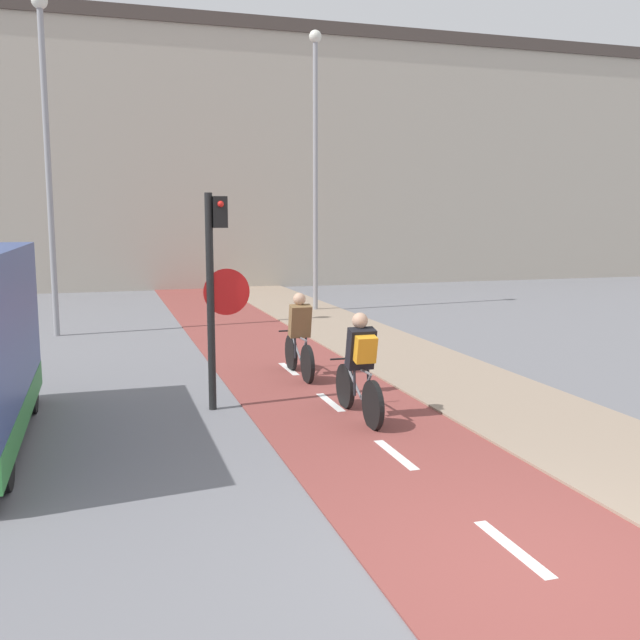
# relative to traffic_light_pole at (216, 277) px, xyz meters

# --- Properties ---
(ground_plane) EXTENTS (120.00, 120.00, 0.00)m
(ground_plane) POSITION_rel_traffic_light_pole_xyz_m (1.65, -5.70, -1.93)
(ground_plane) COLOR slate
(bike_lane) EXTENTS (2.61, 60.00, 0.02)m
(bike_lane) POSITION_rel_traffic_light_pole_xyz_m (1.65, -5.70, -1.92)
(bike_lane) COLOR brown
(bike_lane) RESTS_ON ground_plane
(building_row_background) EXTENTS (60.00, 5.20, 10.45)m
(building_row_background) POSITION_rel_traffic_light_pole_xyz_m (1.65, 20.40, 3.30)
(building_row_background) COLOR #B2A899
(building_row_background) RESTS_ON ground_plane
(traffic_light_pole) EXTENTS (0.67, 0.25, 3.12)m
(traffic_light_pole) POSITION_rel_traffic_light_pole_xyz_m (0.00, 0.00, 0.00)
(traffic_light_pole) COLOR black
(traffic_light_pole) RESTS_ON ground_plane
(street_lamp_far) EXTENTS (0.36, 0.36, 7.74)m
(street_lamp_far) POSITION_rel_traffic_light_pole_xyz_m (-2.64, 7.65, 2.72)
(street_lamp_far) COLOR gray
(street_lamp_far) RESTS_ON ground_plane
(street_lamp_sidewalk) EXTENTS (0.36, 0.36, 8.09)m
(street_lamp_sidewalk) POSITION_rel_traffic_light_pole_xyz_m (4.55, 10.26, 2.90)
(street_lamp_sidewalk) COLOR gray
(street_lamp_sidewalk) RESTS_ON ground_plane
(cyclist_near) EXTENTS (0.46, 1.78, 1.49)m
(cyclist_near) POSITION_rel_traffic_light_pole_xyz_m (1.78, -1.13, -1.22)
(cyclist_near) COLOR black
(cyclist_near) RESTS_ON ground_plane
(cyclist_far) EXTENTS (0.46, 1.74, 1.49)m
(cyclist_far) POSITION_rel_traffic_light_pole_xyz_m (1.70, 1.70, -1.27)
(cyclist_far) COLOR black
(cyclist_far) RESTS_ON ground_plane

